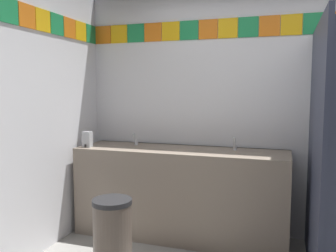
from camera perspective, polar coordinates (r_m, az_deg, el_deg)
name	(u,v)px	position (r m, az deg, el deg)	size (l,w,h in m)	color
wall_back	(267,109)	(3.69, 15.71, 2.65)	(3.82, 0.09, 2.57)	silver
vanity_counter	(180,192)	(3.64, 1.99, -10.57)	(2.10, 0.59, 0.90)	gray
faucet_left	(136,140)	(3.79, -5.26, -2.31)	(0.04, 0.10, 0.14)	silver
faucet_right	(235,145)	(3.51, 10.71, -3.05)	(0.04, 0.10, 0.14)	silver
soap_dispenser	(87,139)	(3.75, -12.85, -2.12)	(0.09, 0.09, 0.16)	#B7BABF
trash_bin	(113,235)	(3.06, -8.92, -16.94)	(0.32, 0.32, 0.60)	brown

